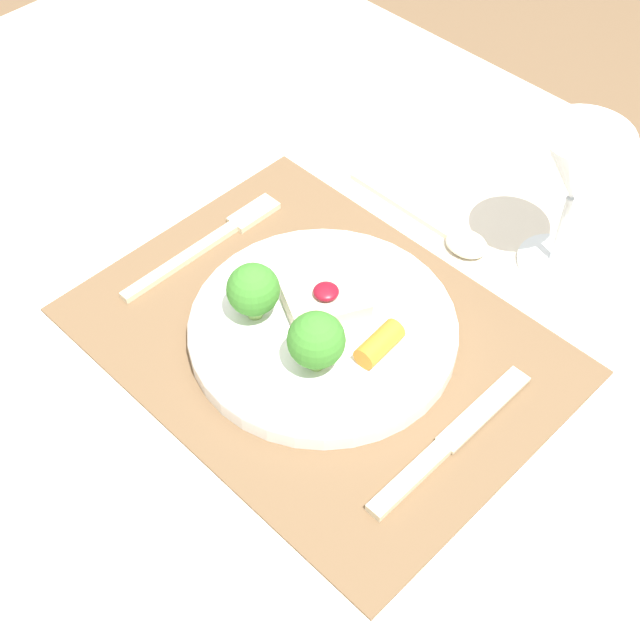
# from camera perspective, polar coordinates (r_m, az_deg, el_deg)

# --- Properties ---
(ground_plane) EXTENTS (8.00, 8.00, 0.00)m
(ground_plane) POSITION_cam_1_polar(r_m,az_deg,el_deg) (1.48, -0.06, -19.52)
(ground_plane) COLOR brown
(dining_table) EXTENTS (1.41, 0.96, 0.73)m
(dining_table) POSITION_cam_1_polar(r_m,az_deg,el_deg) (0.91, -0.09, -4.88)
(dining_table) COLOR beige
(dining_table) RESTS_ON ground_plane
(placemat) EXTENTS (0.44, 0.33, 0.00)m
(placemat) POSITION_cam_1_polar(r_m,az_deg,el_deg) (0.84, -0.10, -1.32)
(placemat) COLOR brown
(placemat) RESTS_ON dining_table
(dinner_plate) EXTENTS (0.25, 0.25, 0.08)m
(dinner_plate) POSITION_cam_1_polar(r_m,az_deg,el_deg) (0.83, -0.20, -0.26)
(dinner_plate) COLOR white
(dinner_plate) RESTS_ON placemat
(fork) EXTENTS (0.02, 0.20, 0.01)m
(fork) POSITION_cam_1_polar(r_m,az_deg,el_deg) (0.93, -6.83, 5.14)
(fork) COLOR beige
(fork) RESTS_ON placemat
(knife) EXTENTS (0.02, 0.20, 0.01)m
(knife) POSITION_cam_1_polar(r_m,az_deg,el_deg) (0.77, 7.76, -8.19)
(knife) COLOR beige
(knife) RESTS_ON placemat
(spoon) EXTENTS (0.18, 0.04, 0.01)m
(spoon) POSITION_cam_1_polar(r_m,az_deg,el_deg) (0.94, 8.11, 5.61)
(spoon) COLOR beige
(spoon) RESTS_ON dining_table
(wine_glass_near) EXTENTS (0.09, 0.09, 0.16)m
(wine_glass_near) POSITION_cam_1_polar(r_m,az_deg,el_deg) (0.86, 16.16, 9.04)
(wine_glass_near) COLOR white
(wine_glass_near) RESTS_ON dining_table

